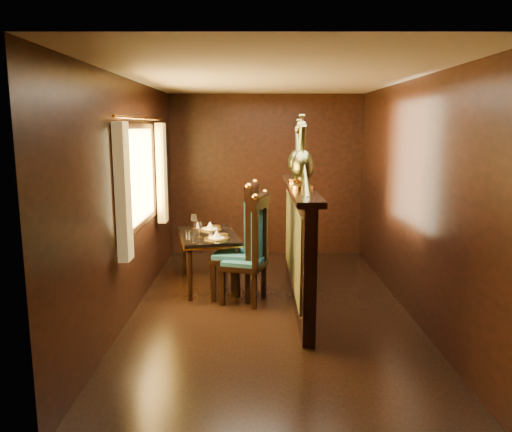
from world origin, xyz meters
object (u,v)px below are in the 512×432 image
object	(u,v)px
peacock_right	(298,151)
chair_left	(245,238)
chair_right	(254,246)
dining_table	(208,239)
peacock_left	(303,152)

from	to	relation	value
peacock_right	chair_left	bearing A→B (deg)	-164.23
peacock_right	chair_right	bearing A→B (deg)	-144.87
dining_table	chair_left	world-z (taller)	chair_left
chair_left	chair_right	size ratio (longest dim) A/B	1.07
chair_left	peacock_right	world-z (taller)	peacock_right
peacock_right	peacock_left	bearing A→B (deg)	-90.00
chair_left	chair_right	distance (m)	0.22
chair_left	peacock_left	distance (m)	1.30
chair_left	peacock_right	distance (m)	1.19
chair_right	peacock_left	bearing A→B (deg)	-15.49
peacock_right	dining_table	bearing A→B (deg)	166.67
chair_left	peacock_right	size ratio (longest dim) A/B	1.91
dining_table	chair_right	distance (m)	0.84
dining_table	peacock_right	world-z (taller)	peacock_right
chair_right	peacock_right	size ratio (longest dim) A/B	1.78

